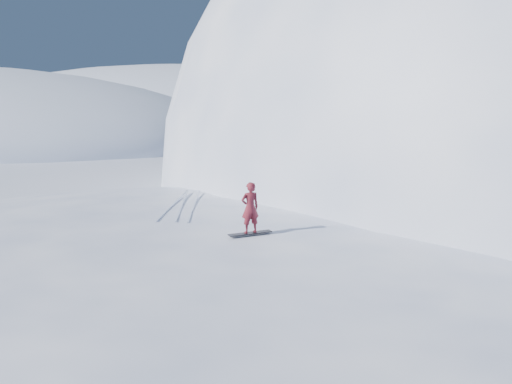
% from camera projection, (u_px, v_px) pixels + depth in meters
% --- Properties ---
extents(ground, '(400.00, 400.00, 0.00)m').
position_uv_depth(ground, '(144.00, 306.00, 14.35)').
color(ground, white).
rests_on(ground, ground).
extents(near_ridge, '(36.00, 28.00, 4.80)m').
position_uv_depth(near_ridge, '(202.00, 275.00, 17.08)').
color(near_ridge, white).
rests_on(near_ridge, ground).
extents(peak_shoulder, '(28.00, 24.00, 18.00)m').
position_uv_depth(peak_shoulder, '(396.00, 198.00, 31.97)').
color(peak_shoulder, white).
rests_on(peak_shoulder, ground).
extents(far_ridge_c, '(140.00, 90.00, 36.00)m').
position_uv_depth(far_ridge_c, '(173.00, 132.00, 127.87)').
color(far_ridge_c, white).
rests_on(far_ridge_c, ground).
extents(wind_bumps, '(16.00, 14.40, 1.00)m').
position_uv_depth(wind_bumps, '(154.00, 281.00, 16.50)').
color(wind_bumps, white).
rests_on(wind_bumps, ground).
extents(snowboard, '(1.29, 0.98, 0.02)m').
position_uv_depth(snowboard, '(250.00, 233.00, 13.80)').
color(snowboard, black).
rests_on(snowboard, near_ridge).
extents(snowboarder, '(0.68, 0.62, 1.55)m').
position_uv_depth(snowboarder, '(250.00, 208.00, 13.66)').
color(snowboarder, maroon).
rests_on(snowboarder, snowboard).
extents(board_tracks, '(2.06, 5.94, 0.04)m').
position_uv_depth(board_tracks, '(184.00, 203.00, 18.17)').
color(board_tracks, silver).
rests_on(board_tracks, ground).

